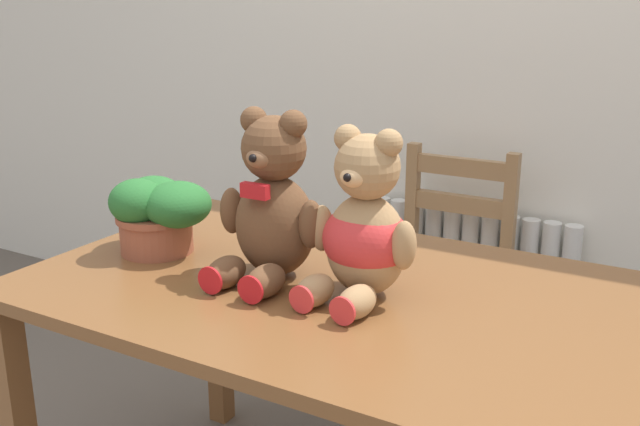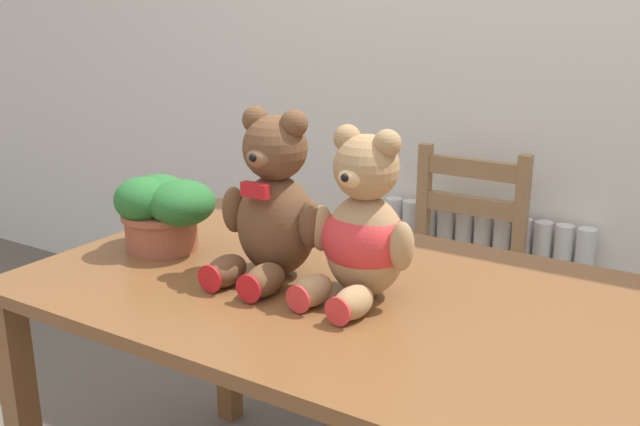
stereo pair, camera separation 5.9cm
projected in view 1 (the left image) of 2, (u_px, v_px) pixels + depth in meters
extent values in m
cube|color=silver|center=(506.00, 12.00, 2.33)|extent=(8.00, 0.04, 2.60)
cylinder|color=silver|center=(380.00, 277.00, 2.74)|extent=(0.06, 0.06, 0.63)
cylinder|color=silver|center=(396.00, 280.00, 2.71)|extent=(0.06, 0.06, 0.63)
cylinder|color=silver|center=(413.00, 284.00, 2.68)|extent=(0.06, 0.06, 0.63)
cylinder|color=silver|center=(431.00, 287.00, 2.64)|extent=(0.06, 0.06, 0.63)
cylinder|color=silver|center=(448.00, 291.00, 2.61)|extent=(0.06, 0.06, 0.63)
cylinder|color=silver|center=(467.00, 294.00, 2.58)|extent=(0.06, 0.06, 0.63)
cylinder|color=silver|center=(485.00, 298.00, 2.54)|extent=(0.06, 0.06, 0.63)
cylinder|color=silver|center=(504.00, 302.00, 2.51)|extent=(0.06, 0.06, 0.63)
cylinder|color=silver|center=(524.00, 306.00, 2.48)|extent=(0.06, 0.06, 0.63)
cylinder|color=silver|center=(544.00, 310.00, 2.44)|extent=(0.06, 0.06, 0.63)
cylinder|color=silver|center=(565.00, 314.00, 2.41)|extent=(0.06, 0.06, 0.63)
cube|color=silver|center=(462.00, 368.00, 2.66)|extent=(0.76, 0.10, 0.04)
cube|color=brown|center=(341.00, 293.00, 1.55)|extent=(1.39, 0.85, 0.03)
cube|color=brown|center=(218.00, 320.00, 2.28)|extent=(0.06, 0.06, 0.71)
cube|color=#997047|center=(436.00, 290.00, 2.31)|extent=(0.38, 0.41, 0.03)
cube|color=#997047|center=(464.00, 391.00, 2.14)|extent=(0.04, 0.04, 0.42)
cube|color=#997047|center=(363.00, 363.00, 2.30)|extent=(0.04, 0.04, 0.42)
cube|color=#997047|center=(504.00, 281.00, 2.38)|extent=(0.04, 0.04, 0.87)
cube|color=#997047|center=(410.00, 263.00, 2.55)|extent=(0.04, 0.04, 0.87)
cube|color=#997047|center=(462.00, 167.00, 2.36)|extent=(0.30, 0.03, 0.06)
cube|color=#997047|center=(459.00, 204.00, 2.40)|extent=(0.30, 0.03, 0.06)
ellipsoid|color=brown|center=(275.00, 226.00, 1.59)|extent=(0.19, 0.16, 0.23)
sphere|color=brown|center=(274.00, 148.00, 1.54)|extent=(0.14, 0.14, 0.14)
sphere|color=brown|center=(293.00, 124.00, 1.50)|extent=(0.06, 0.06, 0.06)
sphere|color=brown|center=(254.00, 120.00, 1.54)|extent=(0.06, 0.06, 0.06)
ellipsoid|color=#8C5F3F|center=(260.00, 158.00, 1.50)|extent=(0.06, 0.05, 0.05)
sphere|color=black|center=(253.00, 158.00, 1.47)|extent=(0.02, 0.02, 0.02)
ellipsoid|color=brown|center=(311.00, 224.00, 1.51)|extent=(0.05, 0.05, 0.11)
ellipsoid|color=brown|center=(232.00, 211.00, 1.61)|extent=(0.05, 0.05, 0.11)
ellipsoid|color=brown|center=(265.00, 281.00, 1.49)|extent=(0.07, 0.11, 0.07)
cylinder|color=red|center=(250.00, 290.00, 1.44)|extent=(0.06, 0.01, 0.06)
ellipsoid|color=brown|center=(226.00, 272.00, 1.54)|extent=(0.07, 0.11, 0.07)
cylinder|color=red|center=(210.00, 281.00, 1.49)|extent=(0.06, 0.01, 0.06)
cube|color=red|center=(255.00, 191.00, 1.50)|extent=(0.06, 0.02, 0.03)
ellipsoid|color=tan|center=(366.00, 245.00, 1.48)|extent=(0.19, 0.16, 0.22)
sphere|color=tan|center=(367.00, 167.00, 1.43)|extent=(0.14, 0.14, 0.14)
sphere|color=tan|center=(389.00, 143.00, 1.39)|extent=(0.06, 0.06, 0.06)
sphere|color=tan|center=(348.00, 138.00, 1.44)|extent=(0.06, 0.06, 0.06)
ellipsoid|color=#E5B279|center=(354.00, 177.00, 1.40)|extent=(0.06, 0.06, 0.04)
sphere|color=black|center=(347.00, 178.00, 1.38)|extent=(0.02, 0.02, 0.02)
ellipsoid|color=tan|center=(404.00, 245.00, 1.41)|extent=(0.05, 0.05, 0.10)
ellipsoid|color=tan|center=(322.00, 228.00, 1.51)|extent=(0.05, 0.05, 0.10)
ellipsoid|color=tan|center=(357.00, 302.00, 1.39)|extent=(0.07, 0.11, 0.06)
cylinder|color=red|center=(342.00, 311.00, 1.35)|extent=(0.06, 0.01, 0.06)
ellipsoid|color=tan|center=(316.00, 291.00, 1.44)|extent=(0.07, 0.11, 0.06)
cylinder|color=red|center=(301.00, 299.00, 1.40)|extent=(0.06, 0.01, 0.06)
ellipsoid|color=red|center=(366.00, 240.00, 1.48)|extent=(0.20, 0.18, 0.16)
cylinder|color=#9E5138|center=(156.00, 232.00, 1.75)|extent=(0.18, 0.18, 0.10)
cylinder|color=#9E5138|center=(155.00, 216.00, 1.74)|extent=(0.19, 0.19, 0.02)
ellipsoid|color=#286B2D|center=(177.00, 204.00, 1.70)|extent=(0.16, 0.16, 0.11)
ellipsoid|color=#286B2D|center=(154.00, 200.00, 1.76)|extent=(0.16, 0.16, 0.12)
ellipsoid|color=#286B2D|center=(137.00, 202.00, 1.70)|extent=(0.14, 0.13, 0.11)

